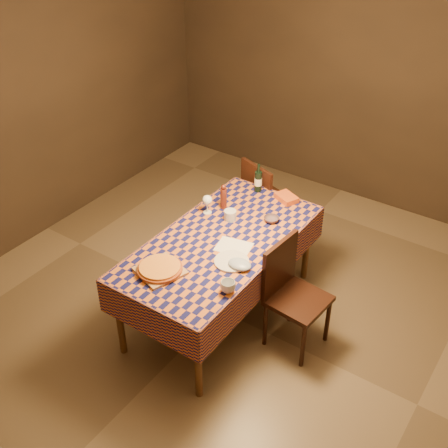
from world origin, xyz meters
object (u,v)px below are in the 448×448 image
(wine_bottle, at_px, (258,181))
(white_plate, at_px, (232,261))
(bowl, at_px, (271,219))
(chair_far, at_px, (265,199))
(pizza, at_px, (160,268))
(dining_table, at_px, (221,248))
(chair_right, at_px, (290,289))
(cutting_board, at_px, (160,271))

(wine_bottle, distance_m, white_plate, 1.09)
(bowl, bearing_deg, chair_far, 124.64)
(wine_bottle, bearing_deg, white_plate, -69.03)
(pizza, xyz_separation_m, wine_bottle, (-0.01, 1.41, 0.07))
(dining_table, xyz_separation_m, chair_right, (0.63, 0.05, -0.17))
(bowl, height_order, wine_bottle, wine_bottle)
(chair_far, height_order, chair_right, same)
(bowl, bearing_deg, pizza, -108.19)
(bowl, xyz_separation_m, white_plate, (0.03, -0.65, -0.01))
(chair_far, bearing_deg, chair_right, -50.26)
(pizza, bearing_deg, bowl, 71.81)
(cutting_board, height_order, chair_right, chair_right)
(bowl, height_order, chair_right, chair_right)
(cutting_board, bearing_deg, bowl, 71.81)
(dining_table, xyz_separation_m, cutting_board, (-0.14, -0.58, 0.09))
(bowl, relative_size, chair_far, 0.14)
(dining_table, bearing_deg, wine_bottle, 100.76)
(pizza, distance_m, chair_far, 1.69)
(dining_table, bearing_deg, white_plate, -38.64)
(dining_table, bearing_deg, chair_right, 4.99)
(bowl, xyz_separation_m, chair_far, (-0.43, 0.62, -0.27))
(chair_right, bearing_deg, bowl, 136.20)
(white_plate, bearing_deg, wine_bottle, 110.97)
(pizza, relative_size, white_plate, 1.27)
(white_plate, bearing_deg, chair_far, 109.84)
(dining_table, height_order, wine_bottle, wine_bottle)
(pizza, xyz_separation_m, chair_far, (-0.08, 1.66, -0.28))
(dining_table, distance_m, wine_bottle, 0.86)
(chair_far, bearing_deg, pizza, -87.17)
(cutting_board, relative_size, white_plate, 1.16)
(wine_bottle, xyz_separation_m, white_plate, (0.39, -1.01, -0.09))
(cutting_board, distance_m, bowl, 1.10)
(white_plate, height_order, chair_right, chair_right)
(white_plate, height_order, chair_far, chair_far)
(cutting_board, relative_size, chair_far, 0.33)
(dining_table, relative_size, wine_bottle, 6.72)
(dining_table, distance_m, chair_far, 1.12)
(dining_table, height_order, pizza, pizza)
(bowl, bearing_deg, white_plate, -87.28)
(bowl, distance_m, chair_far, 0.80)
(pizza, height_order, wine_bottle, wine_bottle)
(wine_bottle, bearing_deg, bowl, -45.43)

